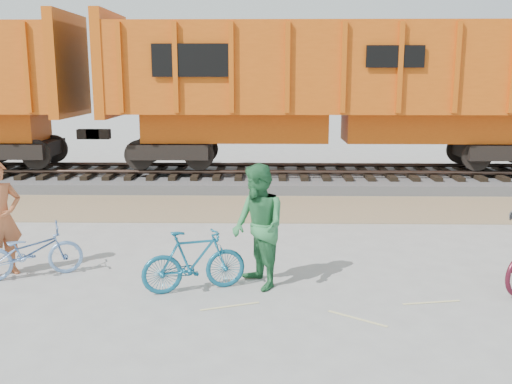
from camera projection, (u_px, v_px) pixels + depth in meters
ground at (295, 287)px, 9.12m from camera, size 120.00×120.00×0.00m
gravel_strip at (285, 208)px, 14.51m from camera, size 120.00×3.00×0.02m
ballast_bed at (281, 179)px, 17.91m from camera, size 120.00×4.00×0.30m
track at (281, 168)px, 17.84m from camera, size 120.00×2.60×0.24m
hopper_car_center at (336, 86)px, 17.30m from camera, size 14.00×3.13×4.65m
bicycle_blue at (30, 252)px, 9.51m from camera, size 1.78×1.20×0.89m
bicycle_teal at (194, 261)px, 8.87m from camera, size 1.70×0.96×0.98m
person_solo at (0, 219)px, 9.51m from camera, size 0.83×0.84×1.96m
person_man at (258, 227)px, 8.95m from camera, size 1.11×1.20×1.98m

